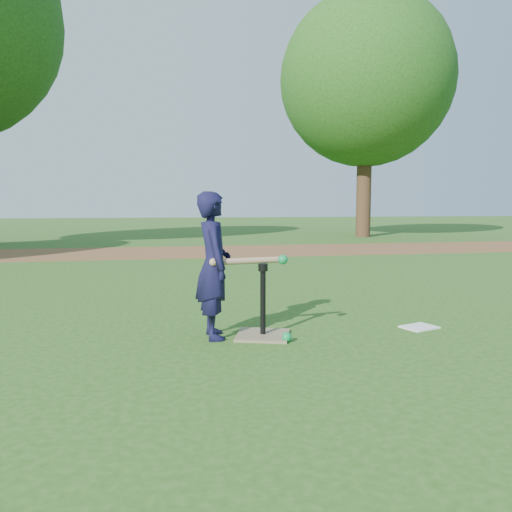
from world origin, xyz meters
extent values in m
plane|color=#285116|center=(0.00, 0.00, 0.00)|extent=(80.00, 80.00, 0.00)
cube|color=brown|center=(0.00, 7.50, 0.01)|extent=(24.00, 3.00, 0.01)
imported|color=black|center=(-0.04, -0.20, 0.61)|extent=(0.32, 0.46, 1.21)
sphere|color=#0C8B43|center=(0.52, -0.46, 0.04)|extent=(0.08, 0.08, 0.08)
cube|color=white|center=(1.81, -0.24, 0.01)|extent=(0.36, 0.32, 0.01)
cube|color=#7F7050|center=(0.36, -0.25, 0.01)|extent=(0.54, 0.54, 0.02)
cylinder|color=black|center=(0.36, -0.25, 0.30)|extent=(0.05, 0.05, 0.55)
cylinder|color=black|center=(0.36, -0.25, 0.58)|extent=(0.08, 0.08, 0.06)
cylinder|color=tan|center=(0.24, -0.27, 0.65)|extent=(0.60, 0.15, 0.05)
sphere|color=tan|center=(-0.06, -0.31, 0.65)|extent=(0.06, 0.06, 0.06)
sphere|color=#0C8B43|center=(0.51, -0.35, 0.66)|extent=(0.08, 0.08, 0.08)
cylinder|color=#382316|center=(6.50, 12.00, 1.71)|extent=(0.50, 0.50, 3.42)
sphere|color=#285B19|center=(6.50, 12.00, 5.30)|extent=(5.80, 5.80, 5.80)
camera|label=1|loc=(-0.49, -4.27, 1.10)|focal=35.00mm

